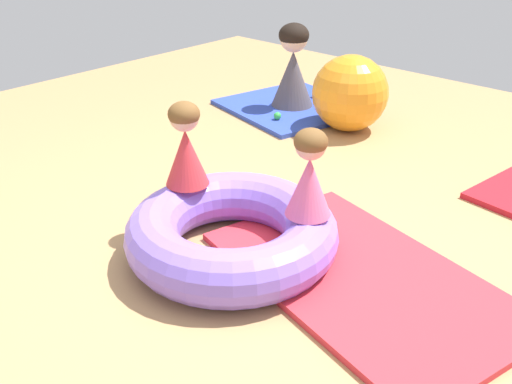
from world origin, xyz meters
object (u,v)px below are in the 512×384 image
Objects in this scene: inflatable_cushion at (232,233)px; child_in_pink at (309,174)px; exercise_ball_large at (350,93)px; child_in_red at (186,145)px; play_ball_red at (315,94)px; play_ball_teal at (331,107)px; play_ball_green at (277,116)px; adult_seated at (293,66)px.

child_in_pink is at bearing 35.23° from inflatable_cushion.
child_in_pink is 0.75× the size of exercise_ball_large.
child_in_red is 2.68m from play_ball_red.
child_in_red reaches higher than play_ball_teal.
child_in_pink is 7.25× the size of play_ball_green.
child_in_red reaches higher than play_ball_green.
child_in_red reaches higher than play_ball_red.
child_in_red is 7.53× the size of play_ball_green.
play_ball_green is at bearing 123.83° from inflatable_cushion.
play_ball_red is 1.04× the size of play_ball_teal.
play_ball_teal is (0.36, 0.13, -0.34)m from adult_seated.
play_ball_green is 1.07× the size of play_ball_teal.
exercise_ball_large is at bearing 99.94° from adult_seated.
play_ball_red is at bearing -58.93° from child_in_pink.
play_ball_teal is at bearing 147.10° from exercise_ball_large.
exercise_ball_large is (0.34, -0.22, 0.25)m from play_ball_teal.
child_in_red is 0.66× the size of adult_seated.
child_in_pink is at bearing -95.52° from child_in_red.
child_in_red is at bearing 8.77° from child_in_pink.
child_in_pink reaches higher than play_ball_red.
exercise_ball_large is (0.67, -0.41, 0.25)m from play_ball_red.
inflatable_cushion is 2.45× the size of child_in_pink.
inflatable_cushion reaches higher than play_ball_teal.
exercise_ball_large is (-0.25, 2.06, -0.23)m from child_in_red.
play_ball_green is at bearing -149.92° from exercise_ball_large.
child_in_red is 0.78× the size of exercise_ball_large.
play_ball_red is (0.03, 0.32, -0.34)m from adult_seated.
child_in_red is 1.97m from play_ball_green.
play_ball_red is (-0.92, 2.47, -0.48)m from child_in_red.
child_in_red is (-0.75, -0.19, 0.01)m from child_in_pink.
inflatable_cushion is 0.58m from child_in_red.
exercise_ball_large is (0.54, 0.31, 0.25)m from play_ball_green.
adult_seated is 0.47m from play_ball_red.
exercise_ball_large is at bearing -66.91° from child_in_pink.
adult_seated reaches higher than play_ball_green.
child_in_red reaches higher than adult_seated.
play_ball_green is at bearing 39.20° from adult_seated.
play_ball_red is 0.83m from exercise_ball_large.
inflatable_cushion is 1.84× the size of exercise_ball_large.
child_in_red is (-0.41, 0.05, 0.40)m from inflatable_cushion.
inflatable_cushion is 18.19× the size of play_ball_red.
adult_seated is at bearing 172.69° from exercise_ball_large.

